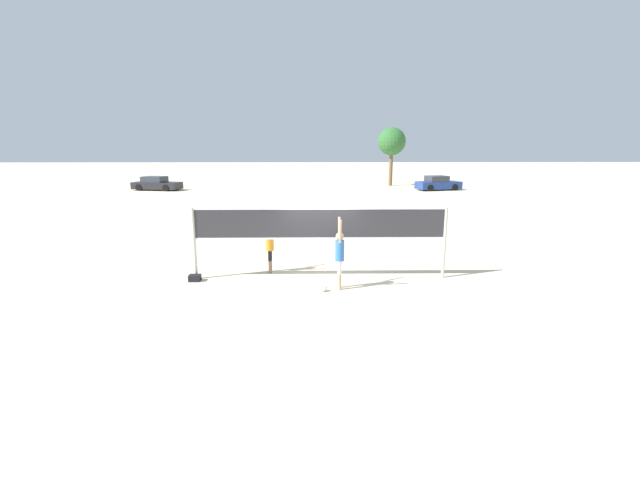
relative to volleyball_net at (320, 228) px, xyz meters
The scene contains 9 objects.
ground_plane 1.73m from the volleyball_net, ahead, with size 200.00×200.00×0.00m, color beige.
volleyball_net is the anchor object (origin of this frame).
player_spiker 1.36m from the volleyball_net, 61.82° to the right, with size 0.28×0.72×2.24m.
player_blocker 2.01m from the volleyball_net, 157.62° to the left, with size 0.28×0.68×1.95m.
volleyball 2.11m from the volleyball_net, 86.10° to the right, with size 0.21×0.21×0.21m.
gear_bag 4.47m from the volleyball_net, behind, with size 0.37×0.30×0.21m.
parked_car_near 31.33m from the volleyball_net, 66.92° to the left, with size 4.62×2.75×1.42m.
parked_car_mid 33.27m from the volleyball_net, 118.46° to the left, with size 4.96×2.74×1.37m.
tree_left_cluster 34.87m from the volleyball_net, 76.04° to the left, with size 3.02×3.02×6.31m.
Camera 1 is at (-0.23, -13.85, 4.40)m, focal length 24.00 mm.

